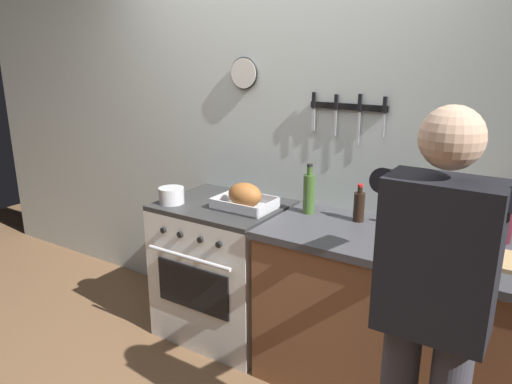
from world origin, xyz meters
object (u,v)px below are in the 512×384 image
stove (224,269)px  bottle_dish_soap (424,220)px  bottle_hot_sauce (485,226)px  roasting_pan (245,198)px  cutting_board (477,255)px  person_cook (434,304)px  saucepan (171,195)px  bottle_wine_red (506,217)px  bottle_olive_oil (309,193)px  bottle_soy_sauce (359,206)px  bottle_cooking_oil (428,211)px

stove → bottle_dish_soap: bottle_dish_soap is taller
bottle_hot_sauce → roasting_pan: bearing=-169.2°
cutting_board → bottle_hot_sauce: bottle_hot_sauce is taller
person_cook → saucepan: 1.78m
roasting_pan → bottle_wine_red: (1.38, 0.26, 0.07)m
bottle_olive_oil → roasting_pan: bearing=-159.6°
saucepan → bottle_soy_sauce: (1.10, 0.32, 0.04)m
person_cook → bottle_wine_red: (0.12, 0.92, 0.08)m
person_cook → saucepan: (-1.71, 0.50, -0.00)m
roasting_pan → stove: bearing=177.0°
person_cook → bottle_olive_oil: bearing=56.2°
person_cook → cutting_board: 0.65m
cutting_board → bottle_wine_red: (0.07, 0.27, 0.12)m
saucepan → bottle_olive_oil: (0.81, 0.29, 0.07)m
bottle_wine_red → bottle_olive_oil: 1.02m
bottle_cooking_oil → bottle_soy_sauce: bottle_cooking_oil is taller
roasting_pan → bottle_wine_red: 1.40m
saucepan → bottle_hot_sauce: (1.74, 0.41, 0.02)m
bottle_hot_sauce → stove: bearing=-170.8°
cutting_board → bottle_cooking_oil: bottle_cooking_oil is taller
saucepan → bottle_hot_sauce: bottle_hot_sauce is taller
bottle_hot_sauce → bottle_dish_soap: bearing=-152.6°
cutting_board → bottle_dish_soap: bottle_dish_soap is taller
stove → roasting_pan: (0.18, -0.01, 0.52)m
cutting_board → bottle_wine_red: bearing=75.0°
stove → saucepan: saucepan is taller
bottle_wine_red → bottle_olive_oil: bottle_wine_red is taller
bottle_wine_red → stove: bearing=-170.9°
bottle_olive_oil → bottle_soy_sauce: (0.30, 0.03, -0.03)m
cutting_board → bottle_wine_red: 0.30m
roasting_pan → bottle_cooking_oil: 1.04m
saucepan → bottle_cooking_oil: 1.51m
bottle_dish_soap → bottle_soy_sauce: 0.37m
cutting_board → bottle_soy_sauce: 0.67m
cutting_board → person_cook: bearing=-93.9°
bottle_olive_oil → bottle_soy_sauce: bearing=5.1°
saucepan → bottle_olive_oil: size_ratio=0.54×
bottle_soy_sauce → saucepan: bearing=-163.8°
stove → bottle_cooking_oil: bearing=8.6°
roasting_pan → saucepan: roasting_pan is taller
bottle_cooking_oil → bottle_hot_sauce: bearing=11.5°
bottle_cooking_oil → roasting_pan: bearing=-169.4°
bottle_cooking_oil → bottle_dish_soap: bearing=-87.2°
saucepan → bottle_olive_oil: bearing=20.0°
bottle_hot_sauce → bottle_wine_red: bearing=7.4°
stove → roasting_pan: size_ratio=2.56×
person_cook → bottle_hot_sauce: 0.91m
roasting_pan → bottle_hot_sauce: (1.29, 0.25, 0.00)m
roasting_pan → bottle_soy_sauce: size_ratio=1.65×
saucepan → roasting_pan: bearing=19.7°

